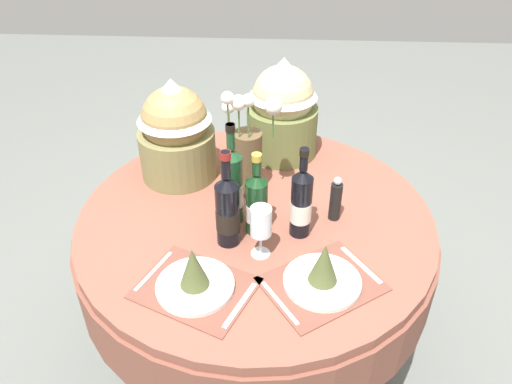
{
  "coord_description": "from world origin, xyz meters",
  "views": [
    {
      "loc": [
        0.08,
        -1.45,
        1.9
      ],
      "look_at": [
        0.0,
        0.03,
        0.83
      ],
      "focal_mm": 35.91,
      "sensor_mm": 36.0,
      "label": 1
    }
  ],
  "objects": [
    {
      "name": "place_setting_right",
      "position": [
        0.22,
        -0.33,
        0.8
      ],
      "size": [
        0.43,
        0.41,
        0.16
      ],
      "color": "brown",
      "rests_on": "dining_table"
    },
    {
      "name": "ground",
      "position": [
        0.0,
        0.0,
        0.0
      ],
      "size": [
        8.0,
        8.0,
        0.0
      ],
      "primitive_type": "plane",
      "color": "slate"
    },
    {
      "name": "dining_table",
      "position": [
        0.0,
        0.0,
        0.6
      ],
      "size": [
        1.31,
        1.31,
        0.75
      ],
      "color": "brown",
      "rests_on": "ground"
    },
    {
      "name": "flower_vase",
      "position": [
        -0.04,
        0.16,
        0.92
      ],
      "size": [
        0.22,
        0.13,
        0.43
      ],
      "color": "brown",
      "rests_on": "dining_table"
    },
    {
      "name": "pepper_mill",
      "position": [
        0.28,
        -0.0,
        0.83
      ],
      "size": [
        0.04,
        0.04,
        0.18
      ],
      "color": "black",
      "rests_on": "dining_table"
    },
    {
      "name": "place_setting_left",
      "position": [
        -0.16,
        -0.37,
        0.8
      ],
      "size": [
        0.42,
        0.38,
        0.16
      ],
      "color": "brown",
      "rests_on": "dining_table"
    },
    {
      "name": "wine_bottle_right",
      "position": [
        -0.08,
        -0.15,
        0.88
      ],
      "size": [
        0.08,
        0.08,
        0.35
      ],
      "color": "black",
      "rests_on": "dining_table"
    },
    {
      "name": "gift_tub_back_centre",
      "position": [
        0.09,
        0.44,
        0.97
      ],
      "size": [
        0.29,
        0.29,
        0.42
      ],
      "color": "olive",
      "rests_on": "dining_table"
    },
    {
      "name": "wine_glass_right",
      "position": [
        0.03,
        -0.2,
        0.88
      ],
      "size": [
        0.07,
        0.07,
        0.19
      ],
      "color": "silver",
      "rests_on": "dining_table"
    },
    {
      "name": "wine_bottle_centre",
      "position": [
        0.01,
        -0.08,
        0.87
      ],
      "size": [
        0.08,
        0.08,
        0.31
      ],
      "color": "#143819",
      "rests_on": "dining_table"
    },
    {
      "name": "wine_bottle_left",
      "position": [
        -0.08,
        -0.03,
        0.9
      ],
      "size": [
        0.08,
        0.08,
        0.38
      ],
      "color": "#194223",
      "rests_on": "dining_table"
    },
    {
      "name": "wine_bottle_rear",
      "position": [
        0.16,
        -0.09,
        0.88
      ],
      "size": [
        0.07,
        0.07,
        0.34
      ],
      "color": "black",
      "rests_on": "dining_table"
    },
    {
      "name": "gift_tub_back_left",
      "position": [
        -0.32,
        0.25,
        0.96
      ],
      "size": [
        0.3,
        0.3,
        0.41
      ],
      "color": "olive",
      "rests_on": "dining_table"
    }
  ]
}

